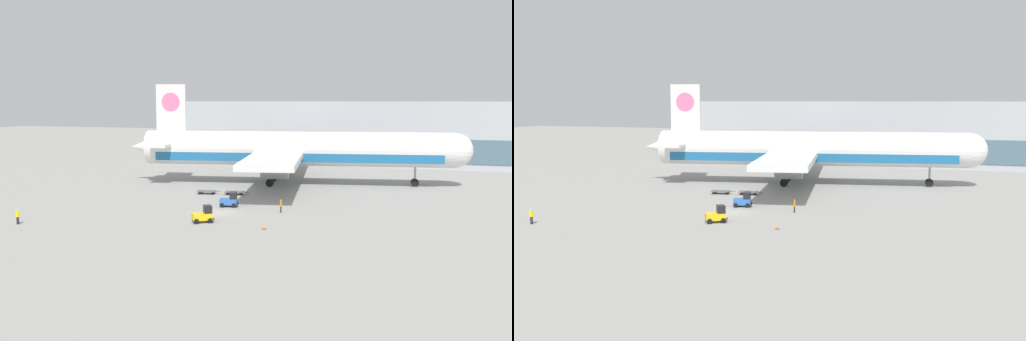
# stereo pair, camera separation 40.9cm
# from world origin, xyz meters

# --- Properties ---
(ground_plane) EXTENTS (400.00, 400.00, 0.00)m
(ground_plane) POSITION_xyz_m (0.00, 0.00, 0.00)
(ground_plane) COLOR gray
(terminal_building) EXTENTS (90.00, 18.20, 14.00)m
(terminal_building) POSITION_xyz_m (7.78, 65.49, 6.99)
(terminal_building) COLOR #B2B7BC
(terminal_building) RESTS_ON ground_plane
(airplane_main) EXTENTS (57.65, 48.66, 17.00)m
(airplane_main) POSITION_xyz_m (2.49, 27.25, 5.84)
(airplane_main) COLOR white
(airplane_main) RESTS_ON ground_plane
(baggage_tug_foreground) EXTENTS (2.71, 2.13, 2.00)m
(baggage_tug_foreground) POSITION_xyz_m (-0.05, 4.15, 0.88)
(baggage_tug_foreground) COLOR #2D66B7
(baggage_tug_foreground) RESTS_ON ground_plane
(baggage_tug_mid) EXTENTS (2.81, 2.59, 2.00)m
(baggage_tug_mid) POSITION_xyz_m (0.55, -6.08, 0.88)
(baggage_tug_mid) COLOR yellow
(baggage_tug_mid) RESTS_ON ground_plane
(baggage_dolly_lead) EXTENTS (3.77, 1.85, 0.48)m
(baggage_dolly_lead) POSITION_xyz_m (-7.18, 13.00, 0.39)
(baggage_dolly_lead) COLOR #56565B
(baggage_dolly_lead) RESTS_ON ground_plane
(baggage_dolly_second) EXTENTS (3.77, 1.85, 0.48)m
(baggage_dolly_second) POSITION_xyz_m (-2.95, 13.69, 0.39)
(baggage_dolly_second) COLOR #56565B
(baggage_dolly_second) RESTS_ON ground_plane
(ground_crew_near) EXTENTS (0.57, 0.24, 1.77)m
(ground_crew_near) POSITION_xyz_m (-19.40, -13.76, 1.05)
(ground_crew_near) COLOR black
(ground_crew_near) RESTS_ON ground_plane
(ground_crew_far) EXTENTS (0.27, 0.56, 1.66)m
(ground_crew_far) POSITION_xyz_m (7.56, 2.42, 0.96)
(ground_crew_far) COLOR black
(ground_crew_far) RESTS_ON ground_plane
(traffic_cone_near) EXTENTS (0.40, 0.40, 0.58)m
(traffic_cone_near) POSITION_xyz_m (8.34, -7.26, 0.28)
(traffic_cone_near) COLOR black
(traffic_cone_near) RESTS_ON ground_plane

